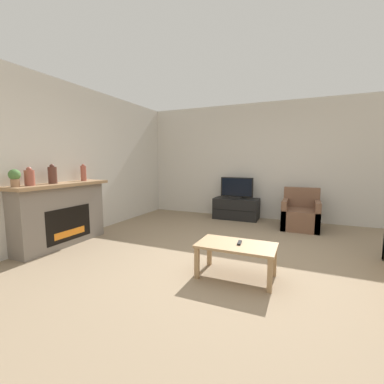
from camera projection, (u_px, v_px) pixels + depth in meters
name	position (u px, v px, depth m)	size (l,w,h in m)	color
ground_plane	(236.00, 264.00, 3.41)	(24.00, 24.00, 0.00)	#89755B
wall_back	(268.00, 162.00, 5.97)	(12.00, 0.06, 2.70)	beige
wall_left	(67.00, 162.00, 4.44)	(0.06, 12.00, 2.70)	beige
fireplace	(61.00, 214.00, 4.13)	(0.47, 1.61, 1.02)	slate
mantel_vase_left	(29.00, 177.00, 3.61)	(0.13, 0.13, 0.26)	#994C3D
mantel_vase_centre_left	(52.00, 175.00, 3.94)	(0.13, 0.13, 0.30)	#512D23
mantel_vase_right	(83.00, 173.00, 4.49)	(0.09, 0.09, 0.29)	#994C3D
potted_plant	(15.00, 177.00, 3.43)	(0.15, 0.15, 0.24)	#936B4C
tv_stand	(236.00, 208.00, 6.07)	(1.03, 0.52, 0.49)	black
tv	(237.00, 189.00, 6.01)	(0.76, 0.18, 0.49)	black
armchair	(300.00, 215.00, 5.20)	(0.70, 0.76, 0.81)	brown
coffee_table	(236.00, 249.00, 2.99)	(0.90, 0.51, 0.40)	#A37F56
remote	(239.00, 243.00, 3.00)	(0.05, 0.15, 0.02)	black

